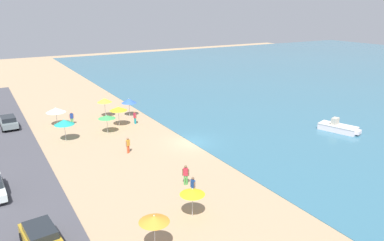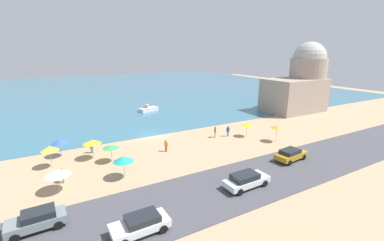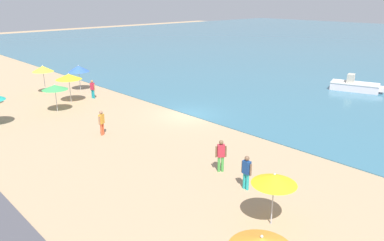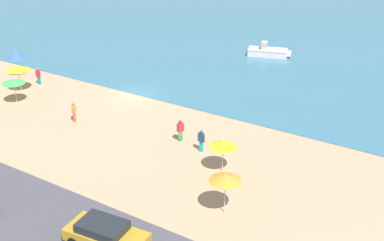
{
  "view_description": "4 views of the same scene",
  "coord_description": "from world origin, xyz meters",
  "px_view_note": "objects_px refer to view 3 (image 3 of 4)",
  "views": [
    {
      "loc": [
        31.81,
        -18.51,
        13.85
      ],
      "look_at": [
        -1.05,
        0.62,
        2.08
      ],
      "focal_mm": 35.0,
      "sensor_mm": 36.0,
      "label": 1
    },
    {
      "loc": [
        -12.9,
        -35.56,
        12.62
      ],
      "look_at": [
        7.66,
        1.3,
        1.14
      ],
      "focal_mm": 24.0,
      "sensor_mm": 36.0,
      "label": 2
    },
    {
      "loc": [
        19.36,
        -18.02,
        8.38
      ],
      "look_at": [
        4.42,
        -3.81,
        1.51
      ],
      "focal_mm": 35.0,
      "sensor_mm": 36.0,
      "label": 3
    },
    {
      "loc": [
        24.6,
        -30.45,
        15.91
      ],
      "look_at": [
        9.25,
        -5.72,
        2.13
      ],
      "focal_mm": 45.0,
      "sensor_mm": 36.0,
      "label": 4
    }
  ],
  "objects_px": {
    "beach_umbrella_5": "(69,77)",
    "bather_0": "(93,88)",
    "bather_1": "(221,154)",
    "bather_4": "(246,171)",
    "skiff_nearshore": "(355,86)",
    "beach_umbrella_0": "(79,69)",
    "beach_umbrella_1": "(274,180)",
    "beach_umbrella_2": "(55,87)",
    "beach_umbrella_3": "(43,69)",
    "bather_3": "(102,121)"
  },
  "relations": [
    {
      "from": "beach_umbrella_5",
      "to": "bather_0",
      "type": "bearing_deg",
      "value": 86.11
    },
    {
      "from": "bather_0",
      "to": "bather_1",
      "type": "bearing_deg",
      "value": -8.5
    },
    {
      "from": "bather_1",
      "to": "bather_4",
      "type": "bearing_deg",
      "value": -14.23
    },
    {
      "from": "bather_1",
      "to": "skiff_nearshore",
      "type": "height_order",
      "value": "bather_1"
    },
    {
      "from": "beach_umbrella_0",
      "to": "skiff_nearshore",
      "type": "xyz_separation_m",
      "value": [
        17.89,
        18.29,
        -1.54
      ]
    },
    {
      "from": "bather_0",
      "to": "skiff_nearshore",
      "type": "distance_m",
      "value": 23.78
    },
    {
      "from": "beach_umbrella_1",
      "to": "bather_0",
      "type": "distance_m",
      "value": 22.09
    },
    {
      "from": "beach_umbrella_2",
      "to": "beach_umbrella_3",
      "type": "height_order",
      "value": "beach_umbrella_3"
    },
    {
      "from": "beach_umbrella_0",
      "to": "bather_0",
      "type": "distance_m",
      "value": 3.71
    },
    {
      "from": "beach_umbrella_1",
      "to": "bather_1",
      "type": "height_order",
      "value": "beach_umbrella_1"
    },
    {
      "from": "bather_3",
      "to": "beach_umbrella_0",
      "type": "bearing_deg",
      "value": 158.29
    },
    {
      "from": "beach_umbrella_0",
      "to": "beach_umbrella_3",
      "type": "relative_size",
      "value": 0.92
    },
    {
      "from": "beach_umbrella_5",
      "to": "skiff_nearshore",
      "type": "height_order",
      "value": "beach_umbrella_5"
    },
    {
      "from": "beach_umbrella_0",
      "to": "bather_1",
      "type": "relative_size",
      "value": 1.41
    },
    {
      "from": "beach_umbrella_0",
      "to": "beach_umbrella_5",
      "type": "height_order",
      "value": "beach_umbrella_5"
    },
    {
      "from": "beach_umbrella_3",
      "to": "beach_umbrella_5",
      "type": "distance_m",
      "value": 4.45
    },
    {
      "from": "beach_umbrella_2",
      "to": "skiff_nearshore",
      "type": "bearing_deg",
      "value": 60.84
    },
    {
      "from": "beach_umbrella_1",
      "to": "beach_umbrella_3",
      "type": "bearing_deg",
      "value": 174.99
    },
    {
      "from": "beach_umbrella_5",
      "to": "bather_1",
      "type": "xyz_separation_m",
      "value": [
        17.3,
        -0.59,
        -1.21
      ]
    },
    {
      "from": "bather_0",
      "to": "bather_3",
      "type": "distance_m",
      "value": 9.42
    },
    {
      "from": "beach_umbrella_0",
      "to": "beach_umbrella_3",
      "type": "bearing_deg",
      "value": -110.99
    },
    {
      "from": "beach_umbrella_0",
      "to": "bather_4",
      "type": "xyz_separation_m",
      "value": [
        22.65,
        -3.7,
        -1.11
      ]
    },
    {
      "from": "beach_umbrella_3",
      "to": "skiff_nearshore",
      "type": "height_order",
      "value": "beach_umbrella_3"
    },
    {
      "from": "beach_umbrella_2",
      "to": "bather_0",
      "type": "relative_size",
      "value": 1.34
    },
    {
      "from": "beach_umbrella_0",
      "to": "bather_3",
      "type": "relative_size",
      "value": 1.48
    },
    {
      "from": "beach_umbrella_1",
      "to": "bather_3",
      "type": "distance_m",
      "value": 13.17
    },
    {
      "from": "beach_umbrella_0",
      "to": "bather_1",
      "type": "distance_m",
      "value": 20.91
    },
    {
      "from": "bather_1",
      "to": "beach_umbrella_1",
      "type": "bearing_deg",
      "value": -23.97
    },
    {
      "from": "bather_3",
      "to": "beach_umbrella_5",
      "type": "bearing_deg",
      "value": 165.94
    },
    {
      "from": "beach_umbrella_5",
      "to": "bather_0",
      "type": "distance_m",
      "value": 2.35
    },
    {
      "from": "beach_umbrella_0",
      "to": "beach_umbrella_3",
      "type": "xyz_separation_m",
      "value": [
        -1.1,
        -2.87,
        0.21
      ]
    },
    {
      "from": "beach_umbrella_2",
      "to": "bather_4",
      "type": "relative_size",
      "value": 1.31
    },
    {
      "from": "beach_umbrella_3",
      "to": "bather_3",
      "type": "bearing_deg",
      "value": -8.25
    },
    {
      "from": "beach_umbrella_2",
      "to": "beach_umbrella_5",
      "type": "relative_size",
      "value": 0.88
    },
    {
      "from": "beach_umbrella_0",
      "to": "beach_umbrella_2",
      "type": "xyz_separation_m",
      "value": [
        5.11,
        -4.6,
        -0.13
      ]
    },
    {
      "from": "bather_1",
      "to": "bather_4",
      "type": "relative_size",
      "value": 1.03
    },
    {
      "from": "bather_0",
      "to": "bather_3",
      "type": "xyz_separation_m",
      "value": [
        8.47,
        -4.13,
        0.0
      ]
    },
    {
      "from": "beach_umbrella_1",
      "to": "bather_3",
      "type": "relative_size",
      "value": 1.35
    },
    {
      "from": "beach_umbrella_0",
      "to": "bather_4",
      "type": "distance_m",
      "value": 22.98
    },
    {
      "from": "beach_umbrella_3",
      "to": "bather_0",
      "type": "xyz_separation_m",
      "value": [
        4.58,
        2.24,
        -1.35
      ]
    },
    {
      "from": "beach_umbrella_1",
      "to": "bather_4",
      "type": "bearing_deg",
      "value": 148.91
    },
    {
      "from": "beach_umbrella_1",
      "to": "beach_umbrella_5",
      "type": "height_order",
      "value": "beach_umbrella_5"
    },
    {
      "from": "bather_1",
      "to": "beach_umbrella_3",
      "type": "bearing_deg",
      "value": 179.14
    },
    {
      "from": "beach_umbrella_5",
      "to": "bather_3",
      "type": "bearing_deg",
      "value": -14.06
    },
    {
      "from": "beach_umbrella_3",
      "to": "beach_umbrella_5",
      "type": "relative_size",
      "value": 1.05
    },
    {
      "from": "beach_umbrella_0",
      "to": "beach_umbrella_1",
      "type": "xyz_separation_m",
      "value": [
        25.07,
        -5.16,
        -0.12
      ]
    },
    {
      "from": "bather_3",
      "to": "bather_4",
      "type": "height_order",
      "value": "bather_4"
    },
    {
      "from": "bather_0",
      "to": "beach_umbrella_1",
      "type": "bearing_deg",
      "value": -11.86
    },
    {
      "from": "bather_3",
      "to": "bather_4",
      "type": "relative_size",
      "value": 0.98
    },
    {
      "from": "bather_3",
      "to": "skiff_nearshore",
      "type": "relative_size",
      "value": 0.34
    }
  ]
}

